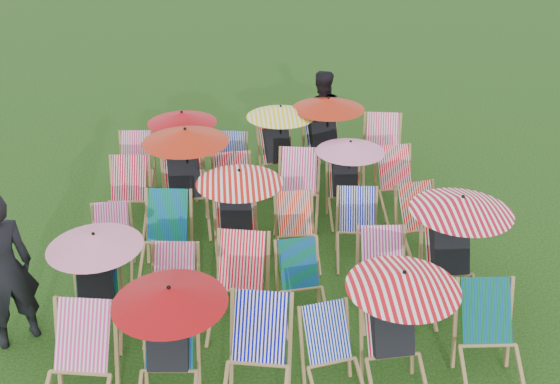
{
  "coord_description": "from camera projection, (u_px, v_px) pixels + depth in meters",
  "views": [
    {
      "loc": [
        -0.47,
        -6.8,
        4.65
      ],
      "look_at": [
        0.19,
        0.36,
        0.9
      ],
      "focal_mm": 40.0,
      "sensor_mm": 36.0,
      "label": 1
    }
  ],
  "objects": [
    {
      "name": "ground",
      "position": [
        268.0,
        266.0,
        8.19
      ],
      "size": [
        100.0,
        100.0,
        0.0
      ],
      "primitive_type": "plane",
      "color": "black",
      "rests_on": "ground"
    },
    {
      "name": "deckchair_0",
      "position": [
        75.0,
        371.0,
        5.79
      ],
      "size": [
        0.81,
        1.02,
        1.0
      ],
      "rotation": [
        0.0,
        0.0,
        -0.18
      ],
      "color": "#9C7749",
      "rests_on": "ground"
    },
    {
      "name": "deckchair_1",
      "position": [
        168.0,
        346.0,
        5.83
      ],
      "size": [
        1.07,
        1.13,
        1.27
      ],
      "rotation": [
        0.0,
        0.0,
        -0.1
      ],
      "color": "#9C7749",
      "rests_on": "ground"
    },
    {
      "name": "deckchair_2",
      "position": [
        256.0,
        362.0,
        5.9
      ],
      "size": [
        0.83,
        1.03,
        1.0
      ],
      "rotation": [
        0.0,
        0.0,
        -0.2
      ],
      "color": "#9C7749",
      "rests_on": "ground"
    },
    {
      "name": "deckchair_3",
      "position": [
        335.0,
        360.0,
        6.02
      ],
      "size": [
        0.7,
        0.87,
        0.84
      ],
      "rotation": [
        0.0,
        0.0,
        0.2
      ],
      "color": "#9C7749",
      "rests_on": "ground"
    },
    {
      "name": "deckchair_4",
      "position": [
        398.0,
        331.0,
        6.0
      ],
      "size": [
        1.09,
        1.15,
        1.3
      ],
      "rotation": [
        0.0,
        0.0,
        0.06
      ],
      "color": "#9C7749",
      "rests_on": "ground"
    },
    {
      "name": "deckchair_5",
      "position": [
        492.0,
        343.0,
        6.15
      ],
      "size": [
        0.7,
        0.93,
        0.97
      ],
      "rotation": [
        0.0,
        0.0,
        -0.06
      ],
      "color": "#9C7749",
      "rests_on": "ground"
    },
    {
      "name": "deckchair_6",
      "position": [
        96.0,
        284.0,
        6.76
      ],
      "size": [
        1.02,
        1.07,
        1.21
      ],
      "rotation": [
        0.0,
        0.0,
        0.04
      ],
      "color": "#9C7749",
      "rests_on": "ground"
    },
    {
      "name": "deckchair_7",
      "position": [
        172.0,
        294.0,
        6.92
      ],
      "size": [
        0.69,
        0.88,
        0.89
      ],
      "rotation": [
        0.0,
        0.0,
        -0.13
      ],
      "color": "#9C7749",
      "rests_on": "ground"
    },
    {
      "name": "deckchair_8",
      "position": [
        238.0,
        288.0,
        6.94
      ],
      "size": [
        0.82,
        1.02,
        0.99
      ],
      "rotation": [
        0.0,
        0.0,
        -0.21
      ],
      "color": "#9C7749",
      "rests_on": "ground"
    },
    {
      "name": "deckchair_9",
      "position": [
        303.0,
        287.0,
        7.08
      ],
      "size": [
        0.64,
        0.83,
        0.84
      ],
      "rotation": [
        0.0,
        0.0,
        0.11
      ],
      "color": "#9C7749",
      "rests_on": "ground"
    },
    {
      "name": "deckchair_10",
      "position": [
        385.0,
        279.0,
        7.14
      ],
      "size": [
        0.67,
        0.89,
        0.93
      ],
      "rotation": [
        0.0,
        0.0,
        -0.06
      ],
      "color": "#9C7749",
      "rests_on": "ground"
    },
    {
      "name": "deckchair_11",
      "position": [
        455.0,
        251.0,
        7.17
      ],
      "size": [
        1.16,
        1.21,
        1.38
      ],
      "rotation": [
        0.0,
        0.0,
        0.01
      ],
      "color": "#9C7749",
      "rests_on": "ground"
    },
    {
      "name": "deckchair_12",
      "position": [
        111.0,
        244.0,
        7.9
      ],
      "size": [
        0.57,
        0.78,
        0.82
      ],
      "rotation": [
        0.0,
        0.0,
        0.04
      ],
      "color": "#9C7749",
      "rests_on": "ground"
    },
    {
      "name": "deckchair_13",
      "position": [
        165.0,
        239.0,
        7.85
      ],
      "size": [
        0.77,
        0.98,
        0.99
      ],
      "rotation": [
        0.0,
        0.0,
        -0.13
      ],
      "color": "#9C7749",
      "rests_on": "ground"
    },
    {
      "name": "deckchair_14",
      "position": [
        238.0,
        218.0,
        7.94
      ],
      "size": [
        1.1,
        1.15,
        1.31
      ],
      "rotation": [
        0.0,
        0.0,
        0.04
      ],
      "color": "#9C7749",
      "rests_on": "ground"
    },
    {
      "name": "deckchair_15",
      "position": [
        297.0,
        233.0,
        8.12
      ],
      "size": [
        0.59,
        0.8,
        0.85
      ],
      "rotation": [
        0.0,
        0.0,
        0.04
      ],
      "color": "#9C7749",
      "rests_on": "ground"
    },
    {
      "name": "deckchair_16",
      "position": [
        358.0,
        230.0,
        8.16
      ],
      "size": [
        0.68,
        0.88,
        0.88
      ],
      "rotation": [
        0.0,
        0.0,
        -0.13
      ],
      "color": "#9C7749",
      "rests_on": "ground"
    },
    {
      "name": "deckchair_17",
      "position": [
        425.0,
        227.0,
        8.18
      ],
      "size": [
        0.75,
        0.94,
        0.92
      ],
      "rotation": [
        0.0,
        0.0,
        0.17
      ],
      "color": "#9C7749",
      "rests_on": "ground"
    },
    {
      "name": "deckchair_18",
      "position": [
        126.0,
        198.0,
        8.86
      ],
      "size": [
        0.73,
        0.94,
        0.96
      ],
      "rotation": [
        0.0,
        0.0,
        -0.11
      ],
      "color": "#9C7749",
      "rests_on": "ground"
    },
    {
      "name": "deckchair_19",
      "position": [
        185.0,
        177.0,
        8.81
      ],
      "size": [
        1.22,
        1.29,
        1.45
      ],
      "rotation": [
        0.0,
        0.0,
        0.08
      ],
      "color": "#9C7749",
      "rests_on": "ground"
    },
    {
      "name": "deckchair_20",
      "position": [
        234.0,
        194.0,
        8.98
      ],
      "size": [
        0.68,
        0.91,
        0.95
      ],
      "rotation": [
        0.0,
        0.0,
        0.06
      ],
      "color": "#9C7749",
      "rests_on": "ground"
    },
    {
      "name": "deckchair_21",
      "position": [
        298.0,
        191.0,
        9.02
      ],
      "size": [
        0.81,
        1.02,
        0.99
      ],
      "rotation": [
        0.0,
        0.0,
        -0.18
      ],
      "color": "#9C7749",
      "rests_on": "ground"
    },
    {
      "name": "deckchair_22",
      "position": [
        347.0,
        179.0,
        9.06
      ],
      "size": [
        1.0,
        1.03,
        1.18
      ],
      "rotation": [
        0.0,
        0.0,
        -0.0
      ],
      "color": "#9C7749",
      "rests_on": "ground"
    },
    {
      "name": "deckchair_23",
      "position": [
        399.0,
        185.0,
        9.22
      ],
      "size": [
        0.71,
        0.93,
        0.95
      ],
      "rotation": [
        0.0,
        0.0,
        0.09
      ],
      "color": "#9C7749",
      "rests_on": "ground"
    },
    {
      "name": "deckchair_24",
      "position": [
        134.0,
        167.0,
        9.84
      ],
      "size": [
        0.66,
        0.88,
        0.91
      ],
      "rotation": [
        0.0,
        0.0,
        -0.08
      ],
      "color": "#9C7749",
      "rests_on": "ground"
    },
    {
      "name": "deckchair_25",
      "position": [
        181.0,
        150.0,
        9.85
      ],
      "size": [
        1.08,
        1.13,
        1.28
      ],
      "rotation": [
        0.0,
        0.0,
        -0.06
      ],
      "color": "#9C7749",
      "rests_on": "ground"
    },
    {
      "name": "deckchair_26",
      "position": [
        230.0,
        163.0,
        10.07
      ],
      "size": [
        0.68,
        0.84,
        0.82
      ],
      "rotation": [
        0.0,
        0.0,
        -0.2
      ],
      "color": "#9C7749",
      "rests_on": "ground"
    },
    {
      "name": "deckchair_27",
      "position": [
        280.0,
        145.0,
        10.03
      ],
      "size": [
        1.1,
        1.19,
        1.3
      ],
      "rotation": [
        0.0,
        0.0,
        0.19
      ],
      "color": "#9C7749",
      "rests_on": "ground"
    },
    {
      "name": "deckchair_28",
      "position": [
        327.0,
        139.0,
        10.14
      ],
      "size": [
        1.17,
        1.27,
        1.39
      ],
      "rotation": [
        0.0,
        0.0,
        0.17
      ],
      "color": "#9C7749",
      "rests_on": "ground"
    },
    {
      "name": "deckchair_29",
      "position": [
        383.0,
        151.0,
        10.25
      ],
      "size": [
        0.83,
        1.04,
        1.02
      ],
      "rotation": [
        0.0,
        0.0,
        -0.18
      ],
      "color": "#9C7749",
      "rests_on": "ground"
    },
    {
      "name": "person_left",
      "position": [
        2.0,
        271.0,
        6.49
      ],
      "size": [
        0.8,
        0.74,
        1.84
      ],
      "primitive_type": "imported",
      "rotation": [
        0.0,
        0.0,
        3.74
      ],
      "color": "black",
      "rests_on": "ground"
    },
    {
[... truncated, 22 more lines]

